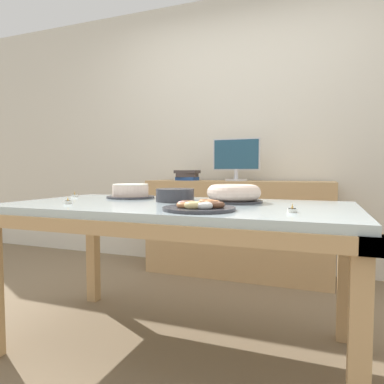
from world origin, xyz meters
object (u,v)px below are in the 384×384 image
tealight_right_edge (292,210)px  tealight_left_edge (68,202)px  pastry_platter (199,207)px  tealight_centre (75,195)px  cake_chocolate_round (131,192)px  cake_golden_bundt (234,194)px  plate_stack (175,195)px  tealight_near_front (172,196)px  computer_monitor (236,160)px  book_stack (187,175)px

tealight_right_edge → tealight_left_edge: size_ratio=1.00×
pastry_platter → tealight_centre: bearing=157.1°
cake_chocolate_round → pastry_platter: bearing=-37.6°
cake_golden_bundt → plate_stack: (-0.31, -0.06, -0.01)m
cake_golden_bundt → tealight_near_front: (-0.46, 0.21, -0.04)m
computer_monitor → cake_chocolate_round: bearing=-109.0°
cake_golden_bundt → plate_stack: cake_golden_bundt is taller
pastry_platter → tealight_centre: size_ratio=7.79×
computer_monitor → tealight_right_edge: bearing=-68.9°
cake_chocolate_round → computer_monitor: bearing=71.0°
book_stack → tealight_right_edge: book_stack is taller
computer_monitor → pastry_platter: size_ratio=1.36×
tealight_right_edge → tealight_left_edge: 1.10m
tealight_near_front → tealight_right_edge: (0.78, -0.56, 0.00)m
tealight_left_edge → tealight_right_edge: bearing=1.4°
computer_monitor → pastry_platter: (0.23, -1.63, -0.25)m
cake_golden_bundt → tealight_centre: cake_golden_bundt is taller
computer_monitor → pastry_platter: computer_monitor is taller
book_stack → cake_golden_bundt: size_ratio=0.70×
pastry_platter → book_stack: bearing=113.2°
pastry_platter → tealight_near_front: (-0.41, 0.62, -0.01)m
tealight_centre → tealight_right_edge: (1.39, -0.37, 0.00)m
cake_chocolate_round → tealight_near_front: cake_chocolate_round is taller
computer_monitor → tealight_near_front: computer_monitor is taller
computer_monitor → cake_golden_bundt: 1.27m
plate_stack → tealight_near_front: size_ratio=5.25×
pastry_platter → tealight_left_edge: size_ratio=7.79×
tealight_centre → plate_stack: bearing=-5.8°
cake_chocolate_round → tealight_centre: (-0.38, -0.06, -0.03)m
pastry_platter → tealight_right_edge: pastry_platter is taller
cake_golden_bundt → tealight_left_edge: 0.86m
book_stack → computer_monitor: bearing=-0.2°
computer_monitor → cake_golden_bundt: size_ratio=1.39×
computer_monitor → pastry_platter: bearing=-81.9°
tealight_centre → tealight_right_edge: bearing=-14.9°
pastry_platter → tealight_left_edge: (-0.72, 0.03, -0.01)m
tealight_near_front → cake_golden_bundt: bearing=-24.4°
tealight_centre → tealight_left_edge: (0.29, -0.40, 0.00)m
tealight_left_edge → tealight_near_front: bearing=61.7°
computer_monitor → plate_stack: (-0.04, -1.28, -0.24)m
book_stack → cake_chocolate_round: bearing=-86.3°
cake_golden_bundt → pastry_platter: size_ratio=0.98×
book_stack → plate_stack: book_stack is taller
tealight_near_front → tealight_right_edge: size_ratio=1.00×
cake_golden_bundt → book_stack: bearing=121.5°
computer_monitor → cake_chocolate_round: computer_monitor is taller
tealight_near_front → tealight_right_edge: same height
tealight_near_front → cake_chocolate_round: bearing=-148.4°
computer_monitor → book_stack: size_ratio=1.99×
tealight_right_edge → tealight_left_edge: (-1.10, -0.03, 0.00)m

